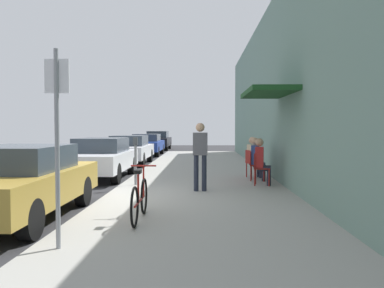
% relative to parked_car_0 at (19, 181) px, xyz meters
% --- Properties ---
extents(ground_plane, '(60.00, 60.00, 0.00)m').
position_rel_parked_car_0_xyz_m(ground_plane, '(1.10, 1.88, -0.71)').
color(ground_plane, '#2D2D30').
extents(sidewalk_slab, '(4.50, 32.00, 0.12)m').
position_rel_parked_car_0_xyz_m(sidewalk_slab, '(3.35, 3.88, -0.65)').
color(sidewalk_slab, '#9E9B93').
rests_on(sidewalk_slab, ground_plane).
extents(building_facade, '(1.40, 32.00, 5.77)m').
position_rel_parked_car_0_xyz_m(building_facade, '(5.75, 3.87, 2.17)').
color(building_facade, gray).
rests_on(building_facade, ground_plane).
extents(parked_car_0, '(1.80, 4.40, 1.36)m').
position_rel_parked_car_0_xyz_m(parked_car_0, '(0.00, 0.00, 0.00)').
color(parked_car_0, '#A58433').
rests_on(parked_car_0, ground_plane).
extents(parked_car_1, '(1.80, 4.40, 1.36)m').
position_rel_parked_car_0_xyz_m(parked_car_1, '(0.00, 6.12, -0.01)').
color(parked_car_1, silver).
rests_on(parked_car_1, ground_plane).
extents(parked_car_2, '(1.80, 4.40, 1.34)m').
position_rel_parked_car_0_xyz_m(parked_car_2, '(-0.00, 11.39, -0.01)').
color(parked_car_2, silver).
rests_on(parked_car_2, ground_plane).
extents(parked_car_3, '(1.80, 4.40, 1.31)m').
position_rel_parked_car_0_xyz_m(parked_car_3, '(0.00, 17.40, -0.02)').
color(parked_car_3, navy).
rests_on(parked_car_3, ground_plane).
extents(parked_car_4, '(1.80, 4.40, 1.43)m').
position_rel_parked_car_0_xyz_m(parked_car_4, '(0.00, 23.71, 0.03)').
color(parked_car_4, black).
rests_on(parked_car_4, ground_plane).
extents(parking_meter, '(0.12, 0.10, 1.32)m').
position_rel_parked_car_0_xyz_m(parking_meter, '(1.55, 3.75, 0.17)').
color(parking_meter, slate).
rests_on(parking_meter, sidewalk_slab).
extents(street_sign, '(0.32, 0.06, 2.60)m').
position_rel_parked_car_0_xyz_m(street_sign, '(1.50, -2.17, 0.93)').
color(street_sign, gray).
rests_on(street_sign, sidewalk_slab).
extents(bicycle_0, '(0.46, 1.71, 0.90)m').
position_rel_parked_car_0_xyz_m(bicycle_0, '(2.32, -0.53, -0.23)').
color(bicycle_0, black).
rests_on(bicycle_0, sidewalk_slab).
extents(cafe_chair_0, '(0.51, 0.51, 0.87)m').
position_rel_parked_car_0_xyz_m(cafe_chair_0, '(4.96, 3.81, -0.09)').
color(cafe_chair_0, maroon).
rests_on(cafe_chair_0, sidewalk_slab).
extents(seated_patron_0, '(0.48, 0.42, 1.29)m').
position_rel_parked_car_0_xyz_m(seated_patron_0, '(5.02, 3.80, 0.10)').
color(seated_patron_0, '#232838').
rests_on(seated_patron_0, sidewalk_slab).
extents(cafe_chair_1, '(0.50, 0.50, 0.87)m').
position_rel_parked_car_0_xyz_m(cafe_chair_1, '(4.96, 4.74, -0.09)').
color(cafe_chair_1, maroon).
rests_on(cafe_chair_1, sidewalk_slab).
extents(seated_patron_1, '(0.47, 0.41, 1.29)m').
position_rel_parked_car_0_xyz_m(seated_patron_1, '(5.02, 4.73, 0.10)').
color(seated_patron_1, '#232838').
rests_on(seated_patron_1, sidewalk_slab).
extents(cafe_chair_2, '(0.54, 0.54, 0.87)m').
position_rel_parked_car_0_xyz_m(cafe_chair_2, '(4.97, 5.43, -0.09)').
color(cafe_chair_2, maroon).
rests_on(cafe_chair_2, sidewalk_slab).
extents(seated_patron_2, '(0.50, 0.45, 1.29)m').
position_rel_parked_car_0_xyz_m(seated_patron_2, '(5.02, 5.44, 0.10)').
color(seated_patron_2, '#232838').
rests_on(seated_patron_2, sidewalk_slab).
extents(pedestrian_standing, '(0.36, 0.22, 1.70)m').
position_rel_parked_car_0_xyz_m(pedestrian_standing, '(3.34, 2.69, 0.41)').
color(pedestrian_standing, '#232838').
rests_on(pedestrian_standing, sidewalk_slab).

